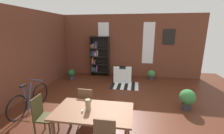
{
  "coord_description": "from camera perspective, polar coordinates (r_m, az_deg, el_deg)",
  "views": [
    {
      "loc": [
        0.58,
        -3.84,
        2.41
      ],
      "look_at": [
        -0.26,
        1.24,
        1.09
      ],
      "focal_mm": 24.08,
      "sensor_mm": 36.0,
      "label": 1
    }
  ],
  "objects": [
    {
      "name": "potted_plant_window",
      "position": [
        5.17,
        26.68,
        -10.55
      ],
      "size": [
        0.47,
        0.47,
        0.64
      ],
      "color": "#333338",
      "rests_on": "ground"
    },
    {
      "name": "framed_picture",
      "position": [
        7.79,
        20.81,
        10.67
      ],
      "size": [
        0.56,
        0.03,
        0.72
      ],
      "primitive_type": "cube",
      "color": "black"
    },
    {
      "name": "tealight_candle_1",
      "position": [
        3.33,
        -8.92,
        -15.36
      ],
      "size": [
        0.04,
        0.04,
        0.05
      ],
      "primitive_type": "cylinder",
      "color": "silver",
      "rests_on": "dining_table"
    },
    {
      "name": "potted_plant_by_shelf",
      "position": [
        7.61,
        -15.18,
        -2.58
      ],
      "size": [
        0.34,
        0.34,
        0.49
      ],
      "color": "#333338",
      "rests_on": "ground"
    },
    {
      "name": "vase_on_table",
      "position": [
        3.28,
        -9.08,
        -13.95
      ],
      "size": [
        0.11,
        0.11,
        0.24
      ],
      "primitive_type": "cylinder",
      "color": "#998466",
      "rests_on": "dining_table"
    },
    {
      "name": "window_pane_0",
      "position": [
        7.86,
        -3.21,
        9.2
      ],
      "size": [
        0.55,
        0.02,
        2.02
      ],
      "primitive_type": "cube",
      "color": "white"
    },
    {
      "name": "dining_chair_far_left",
      "position": [
        4.11,
        -9.35,
        -13.36
      ],
      "size": [
        0.43,
        0.43,
        0.95
      ],
      "color": "brown",
      "rests_on": "ground"
    },
    {
      "name": "potted_plant_corner",
      "position": [
        7.51,
        14.71,
        -2.77
      ],
      "size": [
        0.35,
        0.35,
        0.48
      ],
      "color": "#333338",
      "rests_on": "ground"
    },
    {
      "name": "tealight_candle_0",
      "position": [
        3.27,
        -11.18,
        -16.11
      ],
      "size": [
        0.04,
        0.04,
        0.05
      ],
      "primitive_type": "cylinder",
      "color": "silver",
      "rests_on": "dining_table"
    },
    {
      "name": "back_wall_brick",
      "position": [
        7.78,
        5.14,
        7.96
      ],
      "size": [
        7.45,
        0.12,
        3.11
      ],
      "primitive_type": "cube",
      "color": "brown",
      "rests_on": "ground"
    },
    {
      "name": "armchair_white",
      "position": [
        7.11,
        3.97,
        -3.14
      ],
      "size": [
        0.87,
        0.87,
        0.75
      ],
      "color": "white",
      "rests_on": "ground"
    },
    {
      "name": "ground_plane",
      "position": [
        4.57,
        0.71,
        -17.47
      ],
      "size": [
        9.91,
        9.91,
        0.0
      ],
      "primitive_type": "plane",
      "color": "#4F2416"
    },
    {
      "name": "window_pane_1",
      "position": [
        7.69,
        13.63,
        8.71
      ],
      "size": [
        0.55,
        0.02,
        2.02
      ],
      "primitive_type": "cube",
      "color": "white"
    },
    {
      "name": "left_wall_brick",
      "position": [
        5.52,
        -35.3,
        2.77
      ],
      "size": [
        0.12,
        8.62,
        3.11
      ],
      "primitive_type": "cube",
      "color": "brown",
      "rests_on": "ground"
    },
    {
      "name": "dining_table",
      "position": [
        3.35,
        -7.05,
        -17.29
      ],
      "size": [
        1.65,
        0.95,
        0.74
      ],
      "color": "brown",
      "rests_on": "ground"
    },
    {
      "name": "bookshelf_tall",
      "position": [
        7.83,
        -5.15,
        4.05
      ],
      "size": [
        0.96,
        0.34,
        2.04
      ],
      "color": "black",
      "rests_on": "ground"
    },
    {
      "name": "dining_chair_head_left",
      "position": [
        3.9,
        -24.86,
        -16.18
      ],
      "size": [
        0.41,
        0.41,
        0.95
      ],
      "color": "#443F23",
      "rests_on": "ground"
    },
    {
      "name": "striped_rug",
      "position": [
        6.63,
        4.77,
        -6.98
      ],
      "size": [
        1.19,
        0.99,
        0.01
      ],
      "color": "black",
      "rests_on": "ground"
    },
    {
      "name": "bicycle_second",
      "position": [
        5.22,
        -28.75,
        -10.76
      ],
      "size": [
        0.44,
        1.67,
        0.9
      ],
      "color": "black",
      "rests_on": "ground"
    }
  ]
}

